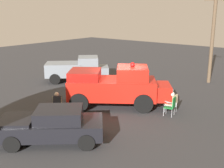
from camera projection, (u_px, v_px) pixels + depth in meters
The scene contains 9 objects.
ground_plane at pixel (120, 104), 16.58m from camera, with size 60.00×60.00×0.00m, color #333335.
vintage_fire_truck at pixel (116, 86), 16.01m from camera, with size 6.10×5.23×2.59m.
classic_hot_rod at pixel (51, 125), 11.73m from camera, with size 4.50×4.27×1.46m.
parked_pickup at pixel (77, 69), 21.82m from camera, with size 4.72×4.61×1.90m.
lawn_chair_near_truck at pixel (57, 105), 14.73m from camera, with size 0.69×0.69×1.02m.
lawn_chair_by_car at pixel (173, 102), 15.13m from camera, with size 0.54×0.55×1.02m.
lawn_chair_spare at pixel (172, 105), 14.65m from camera, with size 0.58×0.59×1.02m.
spectator_seated at pixel (57, 103), 14.58m from camera, with size 0.64×0.64×1.29m.
utility_pole at pixel (213, 36), 20.74m from camera, with size 1.70×0.26×6.72m.
Camera 1 is at (-9.45, 12.57, 5.41)m, focal length 45.05 mm.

